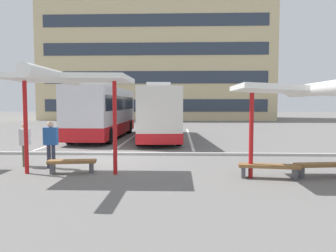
{
  "coord_description": "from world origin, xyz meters",
  "views": [
    {
      "loc": [
        3.32,
        -13.32,
        2.38
      ],
      "look_at": [
        2.74,
        3.44,
        1.21
      ],
      "focal_mm": 34.6,
      "sensor_mm": 36.0,
      "label": 1
    }
  ],
  "objects": [
    {
      "name": "bench_3",
      "position": [
        7.96,
        -2.83,
        0.34
      ],
      "size": [
        1.85,
        0.64,
        0.45
      ],
      "color": "brown",
      "rests_on": "ground"
    },
    {
      "name": "lane_stripe_1",
      "position": [
        0.0,
        9.61,
        0.0
      ],
      "size": [
        0.16,
        14.0,
        0.01
      ],
      "primitive_type": "cube",
      "color": "white",
      "rests_on": "ground"
    },
    {
      "name": "coach_bus_0",
      "position": [
        -1.89,
        8.79,
        1.75
      ],
      "size": [
        2.78,
        10.18,
        3.77
      ],
      "color": "silver",
      "rests_on": "ground"
    },
    {
      "name": "waiting_shelter_2",
      "position": [
        7.06,
        -3.26,
        2.72
      ],
      "size": [
        3.91,
        4.43,
        2.97
      ],
      "color": "red",
      "rests_on": "ground"
    },
    {
      "name": "lane_stripe_0",
      "position": [
        -4.05,
        9.61,
        0.0
      ],
      "size": [
        0.16,
        14.0,
        0.01
      ],
      "primitive_type": "cube",
      "color": "white",
      "rests_on": "ground"
    },
    {
      "name": "bench_2",
      "position": [
        6.16,
        -3.09,
        0.34
      ],
      "size": [
        1.92,
        0.67,
        0.45
      ],
      "color": "brown",
      "rests_on": "ground"
    },
    {
      "name": "lane_stripe_2",
      "position": [
        4.05,
        9.61,
        0.0
      ],
      "size": [
        0.16,
        14.0,
        0.01
      ],
      "primitive_type": "cube",
      "color": "white",
      "rests_on": "ground"
    },
    {
      "name": "waiting_shelter_1",
      "position": [
        -0.34,
        -2.89,
        3.12
      ],
      "size": [
        4.03,
        4.48,
        3.36
      ],
      "color": "red",
      "rests_on": "ground"
    },
    {
      "name": "platform_kerb",
      "position": [
        0.0,
        1.44,
        0.06
      ],
      "size": [
        44.0,
        0.24,
        0.12
      ],
      "primitive_type": "cube",
      "color": "#ADADA8",
      "rests_on": "ground"
    },
    {
      "name": "terminal_building",
      "position": [
        0.03,
        37.48,
        9.6
      ],
      "size": [
        33.24,
        13.06,
        21.92
      ],
      "color": "#D1BC8C",
      "rests_on": "ground"
    },
    {
      "name": "waiting_passenger_0",
      "position": [
        -2.49,
        -1.39,
        0.95
      ],
      "size": [
        0.24,
        0.49,
        1.65
      ],
      "color": "brown",
      "rests_on": "ground"
    },
    {
      "name": "waiting_passenger_1",
      "position": [
        -1.41,
        -1.63,
        1.01
      ],
      "size": [
        0.5,
        0.23,
        1.73
      ],
      "color": "#33384C",
      "rests_on": "ground"
    },
    {
      "name": "bench_1",
      "position": [
        -0.34,
        -2.51,
        0.33
      ],
      "size": [
        1.64,
        0.63,
        0.45
      ],
      "color": "brown",
      "rests_on": "ground"
    },
    {
      "name": "ground_plane",
      "position": [
        0.0,
        0.0,
        0.0
      ],
      "size": [
        160.0,
        160.0,
        0.0
      ],
      "primitive_type": "plane",
      "color": "slate"
    },
    {
      "name": "coach_bus_1",
      "position": [
        1.89,
        8.41,
        1.73
      ],
      "size": [
        3.3,
        10.94,
        3.65
      ],
      "color": "silver",
      "rests_on": "ground"
    }
  ]
}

